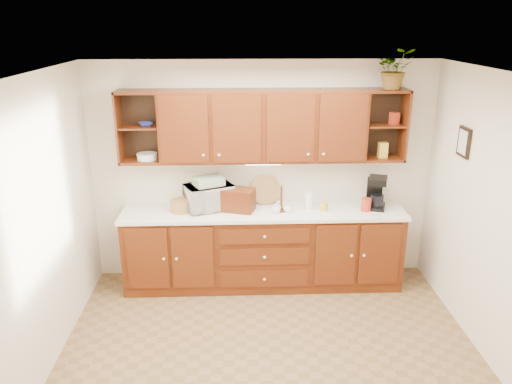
{
  "coord_description": "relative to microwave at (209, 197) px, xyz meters",
  "views": [
    {
      "loc": [
        -0.29,
        -3.89,
        3.01
      ],
      "look_at": [
        -0.09,
        1.15,
        1.26
      ],
      "focal_mm": 35.0,
      "sensor_mm": 36.0,
      "label": 1
    }
  ],
  "objects": [
    {
      "name": "potted_plant",
      "position": [
        2.04,
        0.03,
        1.42
      ],
      "size": [
        0.4,
        0.35,
        0.44
      ],
      "primitive_type": "imported",
      "rotation": [
        0.0,
        0.0,
        0.03
      ],
      "color": "#999999",
      "rests_on": "upper_cabinets"
    },
    {
      "name": "canister_red",
      "position": [
        1.79,
        -0.14,
        -0.07
      ],
      "size": [
        0.15,
        0.15,
        0.15
      ],
      "primitive_type": "cylinder",
      "rotation": [
        0.0,
        0.0,
        -0.43
      ],
      "color": "#B02F19",
      "rests_on": "countertop"
    },
    {
      "name": "wine_bottle",
      "position": [
        -0.2,
        0.09,
        0.0
      ],
      "size": [
        0.09,
        0.09,
        0.29
      ],
      "primitive_type": "cylinder",
      "rotation": [
        0.0,
        0.0,
        0.42
      ],
      "color": "black",
      "rests_on": "countertop"
    },
    {
      "name": "right_wall",
      "position": [
        2.62,
        -1.51,
        0.22
      ],
      "size": [
        0.0,
        3.5,
        3.5
      ],
      "primitive_type": "plane",
      "rotation": [
        1.57,
        0.0,
        -1.57
      ],
      "color": "beige",
      "rests_on": "floor"
    },
    {
      "name": "mug_tree",
      "position": [
        0.83,
        -0.1,
        -0.1
      ],
      "size": [
        0.28,
        0.27,
        0.29
      ],
      "rotation": [
        0.0,
        0.0,
        -0.39
      ],
      "color": "#3C1606",
      "rests_on": "countertop"
    },
    {
      "name": "countertop",
      "position": [
        0.62,
        -0.07,
        -0.16
      ],
      "size": [
        3.24,
        0.64,
        0.04
      ],
      "primitive_type": "cube",
      "color": "white",
      "rests_on": "base_cabinets"
    },
    {
      "name": "towel_stack",
      "position": [
        0.0,
        0.0,
        0.19
      ],
      "size": [
        0.39,
        0.35,
        0.1
      ],
      "primitive_type": "cube",
      "rotation": [
        0.0,
        0.0,
        0.44
      ],
      "color": "#E9E56E",
      "rests_on": "microwave"
    },
    {
      "name": "pantry_box_yellow",
      "position": [
        1.98,
        0.04,
        0.52
      ],
      "size": [
        0.1,
        0.08,
        0.18
      ],
      "primitive_type": "cube",
      "rotation": [
        0.0,
        0.0,
        0.07
      ],
      "color": "gold",
      "rests_on": "upper_cabinets"
    },
    {
      "name": "undercabinet_light",
      "position": [
        0.62,
        0.02,
        0.39
      ],
      "size": [
        0.4,
        0.05,
        0.02
      ],
      "primitive_type": "cube",
      "color": "white",
      "rests_on": "upper_cabinets"
    },
    {
      "name": "canister_yellow",
      "position": [
        1.32,
        -0.12,
        -0.09
      ],
      "size": [
        0.11,
        0.11,
        0.1
      ],
      "primitive_type": "cylinder",
      "rotation": [
        0.0,
        0.0,
        0.28
      ],
      "color": "gold",
      "rests_on": "countertop"
    },
    {
      "name": "ceiling",
      "position": [
        0.62,
        -1.51,
        1.52
      ],
      "size": [
        4.0,
        4.0,
        0.0
      ],
      "primitive_type": "plane",
      "rotation": [
        3.14,
        0.0,
        0.0
      ],
      "color": "white",
      "rests_on": "back_wall"
    },
    {
      "name": "pantry_box_red",
      "position": [
        2.09,
        0.06,
        0.88
      ],
      "size": [
        0.11,
        0.1,
        0.13
      ],
      "primitive_type": "cube",
      "rotation": [
        0.0,
        0.0,
        0.36
      ],
      "color": "#B02F19",
      "rests_on": "upper_cabinets"
    },
    {
      "name": "canister_white",
      "position": [
        1.15,
        -0.07,
        -0.05
      ],
      "size": [
        0.09,
        0.09,
        0.19
      ],
      "primitive_type": "cylinder",
      "rotation": [
        0.0,
        0.0,
        0.07
      ],
      "color": "white",
      "rests_on": "countertop"
    },
    {
      "name": "bread_box",
      "position": [
        0.33,
        -0.07,
        -0.01
      ],
      "size": [
        0.42,
        0.33,
        0.26
      ],
      "primitive_type": "cube",
      "rotation": [
        0.0,
        0.0,
        -0.3
      ],
      "color": "#3C1606",
      "rests_on": "countertop"
    },
    {
      "name": "framed_picture",
      "position": [
        2.6,
        -0.61,
        0.77
      ],
      "size": [
        0.03,
        0.24,
        0.3
      ],
      "primitive_type": "cube",
      "color": "black",
      "rests_on": "right_wall"
    },
    {
      "name": "microwave",
      "position": [
        0.0,
        0.0,
        0.0
      ],
      "size": [
        0.62,
        0.53,
        0.29
      ],
      "primitive_type": "imported",
      "rotation": [
        0.0,
        0.0,
        0.42
      ],
      "color": "beige",
      "rests_on": "countertop"
    },
    {
      "name": "coffee_maker",
      "position": [
        1.93,
        -0.03,
        0.03
      ],
      "size": [
        0.27,
        0.31,
        0.37
      ],
      "rotation": [
        0.0,
        0.0,
        -0.32
      ],
      "color": "black",
      "rests_on": "countertop"
    },
    {
      "name": "plate_stack",
      "position": [
        -0.68,
        0.07,
        0.47
      ],
      "size": [
        0.23,
        0.23,
        0.07
      ],
      "primitive_type": "cylinder",
      "rotation": [
        0.0,
        0.0,
        -0.04
      ],
      "color": "white",
      "rests_on": "upper_cabinets"
    },
    {
      "name": "bowl_stack",
      "position": [
        -0.67,
        0.07,
        0.84
      ],
      "size": [
        0.2,
        0.2,
        0.04
      ],
      "primitive_type": "imported",
      "rotation": [
        0.0,
        0.0,
        0.34
      ],
      "color": "#293599",
      "rests_on": "upper_cabinets"
    },
    {
      "name": "woven_tray",
      "position": [
        0.65,
        0.14,
        -0.13
      ],
      "size": [
        0.36,
        0.11,
        0.35
      ],
      "primitive_type": "cylinder",
      "rotation": [
        1.36,
        0.0,
        0.05
      ],
      "color": "#A38044",
      "rests_on": "countertop"
    },
    {
      "name": "upper_cabinets",
      "position": [
        0.63,
        0.08,
        0.81
      ],
      "size": [
        3.2,
        0.33,
        0.8
      ],
      "color": "#3C1606",
      "rests_on": "back_wall"
    },
    {
      "name": "floor",
      "position": [
        0.62,
        -1.51,
        -1.08
      ],
      "size": [
        4.0,
        4.0,
        0.0
      ],
      "primitive_type": "plane",
      "color": "brown",
      "rests_on": "ground"
    },
    {
      "name": "back_wall",
      "position": [
        0.62,
        0.24,
        0.22
      ],
      "size": [
        4.0,
        0.0,
        4.0
      ],
      "primitive_type": "plane",
      "rotation": [
        1.57,
        0.0,
        0.0
      ],
      "color": "beige",
      "rests_on": "floor"
    },
    {
      "name": "wicker_basket",
      "position": [
        -0.31,
        -0.07,
        -0.08
      ],
      "size": [
        0.26,
        0.26,
        0.13
      ],
      "primitive_type": "cylinder",
      "rotation": [
        0.0,
        0.0,
        0.11
      ],
      "color": "#A38044",
      "rests_on": "countertop"
    },
    {
      "name": "left_wall",
      "position": [
        -1.38,
        -1.51,
        0.22
      ],
      "size": [
        0.0,
        3.5,
        3.5
      ],
      "primitive_type": "plane",
      "rotation": [
        1.57,
        0.0,
        1.57
      ],
      "color": "beige",
      "rests_on": "floor"
    },
    {
      "name": "base_cabinets",
      "position": [
        0.62,
        -0.06,
        -0.63
      ],
      "size": [
        3.2,
        0.6,
        0.9
      ],
      "primitive_type": "cube",
      "color": "#3C1606",
      "rests_on": "floor"
    }
  ]
}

